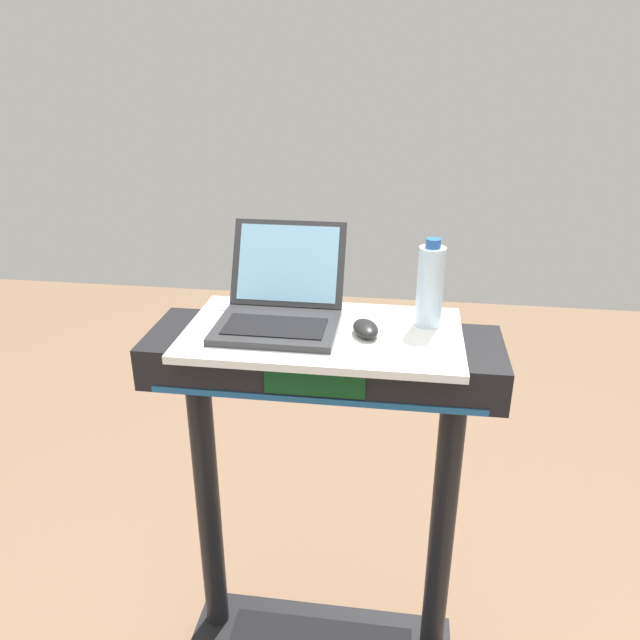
# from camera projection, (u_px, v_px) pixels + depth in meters

# --- Properties ---
(desk_board) EXTENTS (0.69, 0.39, 0.02)m
(desk_board) POSITION_uv_depth(u_px,v_px,m) (323.00, 334.00, 1.57)
(desk_board) COLOR white
(desk_board) RESTS_ON treadmill_base
(laptop) EXTENTS (0.30, 0.34, 0.23)m
(laptop) POSITION_uv_depth(u_px,v_px,m) (280.00, 305.00, 1.60)
(laptop) COLOR #2D2D30
(laptop) RESTS_ON desk_board
(computer_mouse) EXTENTS (0.09, 0.11, 0.03)m
(computer_mouse) POSITION_uv_depth(u_px,v_px,m) (366.00, 328.00, 1.53)
(computer_mouse) COLOR black
(computer_mouse) RESTS_ON desk_board
(water_bottle) EXTENTS (0.07, 0.07, 0.23)m
(water_bottle) POSITION_uv_depth(u_px,v_px,m) (430.00, 286.00, 1.56)
(water_bottle) COLOR silver
(water_bottle) RESTS_ON desk_board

